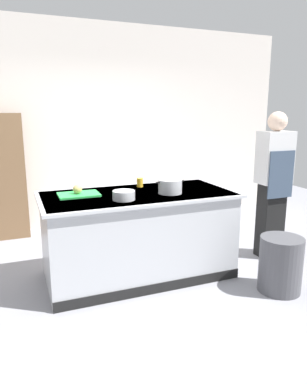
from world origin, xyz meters
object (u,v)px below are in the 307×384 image
Objects in this scene: stock_pot at (170,186)px; person_chef at (273,182)px; onion at (78,189)px; mixing_bowl at (124,195)px; juice_cup at (140,183)px; trash_bin at (280,264)px.

stock_pot is 1.34m from person_chef.
onion is at bearing 65.73° from person_chef.
juice_cup is at bearing 55.98° from mixing_bowl.
stock_pot is 3.09× the size of juice_cup.
onion is 0.42× the size of mixing_bowl.
mixing_bowl is 1.66m from trash_bin.
stock_pot reaches higher than trash_bin.
mixing_bowl is 0.39× the size of trash_bin.
stock_pot is 0.53m from mixing_bowl.
trash_bin is 1.10m from person_chef.
juice_cup is 0.18× the size of trash_bin.
juice_cup reaches higher than mixing_bowl.
juice_cup is (0.72, 0.17, -0.02)m from onion.
person_chef is (1.52, -0.37, -0.04)m from juice_cup.
juice_cup is at bearing 13.43° from onion.
onion reaches higher than trash_bin.
trash_bin is (0.86, -0.72, -0.70)m from stock_pot.
trash_bin is (1.76, -0.96, -0.69)m from onion.
juice_cup is 0.06× the size of person_chef.
person_chef is (1.86, 0.13, -0.03)m from mixing_bowl.
trash_bin is at bearing -47.30° from juice_cup.
person_chef is at bearing 1.61° from stock_pot.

